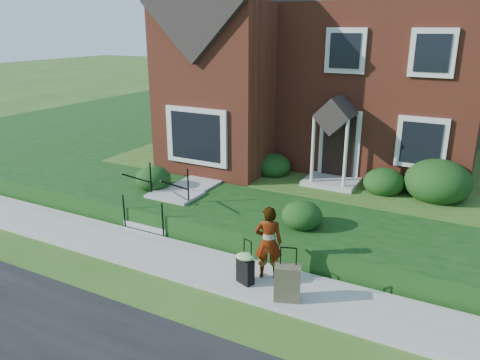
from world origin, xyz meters
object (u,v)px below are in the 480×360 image
Objects in this scene: front_steps at (166,205)px; suitcase_black at (245,267)px; suitcase_olive at (287,283)px; woman at (268,242)px.

suitcase_black is (3.63, -2.07, -0.01)m from front_steps.
suitcase_olive reaches higher than suitcase_black.
woman is 1.46× the size of suitcase_olive.
front_steps is 4.28m from woman.
suitcase_olive is (1.04, -0.18, -0.01)m from suitcase_black.
woman reaches higher than front_steps.
suitcase_olive is at bearing -25.78° from front_steps.
suitcase_olive is at bearing 10.88° from suitcase_black.
front_steps is at bearing -46.07° from woman.
woman is at bearing -22.16° from front_steps.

